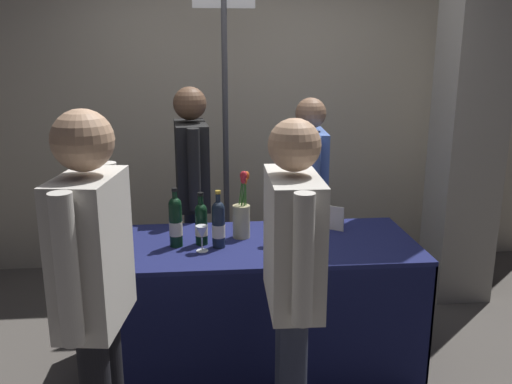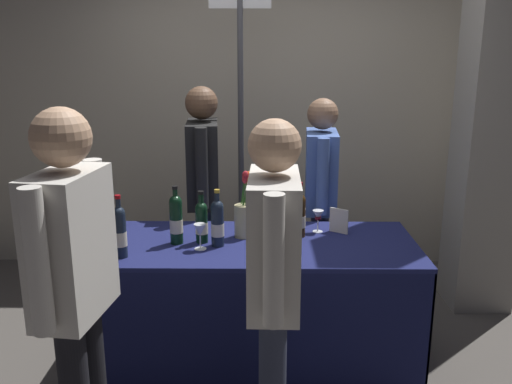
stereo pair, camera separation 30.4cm
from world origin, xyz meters
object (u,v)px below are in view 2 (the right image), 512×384
concrete_pillar (498,63)px  wine_glass_mid (318,216)px  display_bottle_0 (120,231)px  wine_glass_near_vendor (200,231)px  wine_glass_near_taster (272,227)px  flower_vase (243,215)px  booth_signpost (241,117)px  featured_wine_bottle (202,221)px  taster_foreground_right (274,267)px  vendor_presenter (203,179)px  tasting_table (256,280)px

concrete_pillar → wine_glass_mid: bearing=-152.1°
concrete_pillar → display_bottle_0: 2.74m
wine_glass_near_vendor → wine_glass_near_taster: wine_glass_near_taster is taller
flower_vase → wine_glass_mid: bearing=11.6°
booth_signpost → display_bottle_0: bearing=-113.7°
featured_wine_bottle → display_bottle_0: bearing=-150.2°
flower_vase → taster_foreground_right: (0.16, -0.89, 0.04)m
featured_wine_bottle → vendor_presenter: 0.74m
display_bottle_0 → taster_foreground_right: (0.80, -0.55, 0.03)m
tasting_table → booth_signpost: size_ratio=0.79×
wine_glass_near_vendor → flower_vase: bearing=42.0°
featured_wine_bottle → taster_foreground_right: bearing=-63.3°
taster_foreground_right → wine_glass_mid: bearing=-15.2°
tasting_table → featured_wine_bottle: featured_wine_bottle is taller
wine_glass_near_taster → vendor_presenter: 0.91m
wine_glass_near_taster → flower_vase: (-0.16, 0.14, 0.03)m
tasting_table → wine_glass_mid: wine_glass_mid is taller
wine_glass_near_vendor → display_bottle_0: bearing=-163.4°
wine_glass_near_taster → vendor_presenter: bearing=120.9°
display_bottle_0 → wine_glass_mid: display_bottle_0 is taller
featured_wine_bottle → taster_foreground_right: taster_foreground_right is taller
featured_wine_bottle → wine_glass_near_vendor: featured_wine_bottle is taller
vendor_presenter → flower_vase: bearing=20.7°
concrete_pillar → taster_foreground_right: size_ratio=2.22×
wine_glass_near_taster → flower_vase: size_ratio=0.37×
wine_glass_mid → wine_glass_near_vendor: bearing=-156.1°
tasting_table → flower_vase: 0.39m
taster_foreground_right → flower_vase: bearing=11.5°
wine_glass_near_vendor → vendor_presenter: 0.85m
tasting_table → taster_foreground_right: taster_foreground_right is taller
concrete_pillar → wine_glass_near_vendor: concrete_pillar is taller
flower_vase → taster_foreground_right: bearing=-79.9°
tasting_table → featured_wine_bottle: 0.48m
wine_glass_near_taster → taster_foreground_right: (-0.01, -0.74, 0.07)m
vendor_presenter → booth_signpost: booth_signpost is taller
flower_vase → concrete_pillar: bearing=23.9°
wine_glass_mid → wine_glass_near_taster: (-0.29, -0.24, 0.01)m
wine_glass_mid → tasting_table: bearing=-153.2°
flower_vase → vendor_presenter: 0.71m
wine_glass_near_vendor → wine_glass_near_taster: size_ratio=0.98×
concrete_pillar → booth_signpost: size_ratio=1.52×
display_bottle_0 → booth_signpost: booth_signpost is taller
featured_wine_bottle → wine_glass_near_taster: (0.40, -0.04, -0.02)m
tasting_table → taster_foreground_right: bearing=-84.0°
featured_wine_bottle → wine_glass_near_vendor: bearing=-88.4°
concrete_pillar → tasting_table: 2.22m
display_bottle_0 → wine_glass_mid: bearing=21.3°
vendor_presenter → concrete_pillar: bearing=89.0°
featured_wine_bottle → wine_glass_mid: 0.71m
wine_glass_mid → wine_glass_near_taster: size_ratio=0.90×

